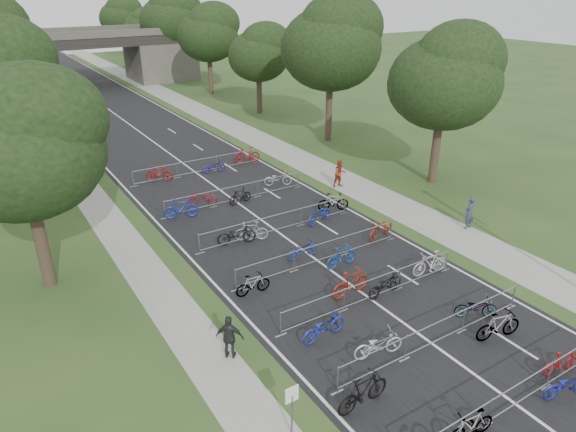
# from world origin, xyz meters

# --- Properties ---
(ground) EXTENTS (200.00, 200.00, 0.00)m
(ground) POSITION_xyz_m (0.00, 0.00, 0.00)
(ground) COLOR #28471E
(ground) RESTS_ON ground
(road) EXTENTS (11.00, 140.00, 0.01)m
(road) POSITION_xyz_m (0.00, 50.00, 0.01)
(road) COLOR black
(road) RESTS_ON ground
(sidewalk_right) EXTENTS (3.00, 140.00, 0.01)m
(sidewalk_right) POSITION_xyz_m (8.00, 50.00, 0.01)
(sidewalk_right) COLOR gray
(sidewalk_right) RESTS_ON ground
(sidewalk_left) EXTENTS (2.00, 140.00, 0.01)m
(sidewalk_left) POSITION_xyz_m (-7.50, 50.00, 0.01)
(sidewalk_left) COLOR gray
(sidewalk_left) RESTS_ON ground
(lane_markings) EXTENTS (0.12, 140.00, 0.00)m
(lane_markings) POSITION_xyz_m (0.00, 50.00, 0.00)
(lane_markings) COLOR silver
(lane_markings) RESTS_ON ground
(overpass_bridge) EXTENTS (31.00, 8.00, 7.05)m
(overpass_bridge) POSITION_xyz_m (0.00, 65.00, 3.53)
(overpass_bridge) COLOR #484640
(overpass_bridge) RESTS_ON ground
(park_sign) EXTENTS (0.45, 0.06, 1.83)m
(park_sign) POSITION_xyz_m (-6.80, 3.00, 1.27)
(park_sign) COLOR #4C4C51
(park_sign) RESTS_ON ground
(tree_left_0) EXTENTS (6.72, 6.72, 10.25)m
(tree_left_0) POSITION_xyz_m (-11.39, 15.93, 6.49)
(tree_left_0) COLOR #33261C
(tree_left_0) RESTS_ON ground
(tree_right_0) EXTENTS (7.17, 7.17, 10.93)m
(tree_right_0) POSITION_xyz_m (13.11, 15.93, 6.92)
(tree_right_0) COLOR #33261C
(tree_right_0) RESTS_ON ground
(tree_right_1) EXTENTS (8.18, 8.18, 12.47)m
(tree_right_1) POSITION_xyz_m (13.11, 27.93, 7.90)
(tree_right_1) COLOR #33261C
(tree_right_1) RESTS_ON ground
(tree_right_2) EXTENTS (6.16, 6.16, 9.39)m
(tree_right_2) POSITION_xyz_m (13.11, 39.93, 5.95)
(tree_right_2) COLOR #33261C
(tree_right_2) RESTS_ON ground
(tree_right_3) EXTENTS (7.17, 7.17, 10.93)m
(tree_right_3) POSITION_xyz_m (13.11, 51.93, 6.92)
(tree_right_3) COLOR #33261C
(tree_right_3) RESTS_ON ground
(tree_right_4) EXTENTS (8.18, 8.18, 12.47)m
(tree_right_4) POSITION_xyz_m (13.11, 63.93, 7.90)
(tree_right_4) COLOR #33261C
(tree_right_4) RESTS_ON ground
(tree_right_5) EXTENTS (6.16, 6.16, 9.39)m
(tree_right_5) POSITION_xyz_m (13.11, 75.93, 5.95)
(tree_right_5) COLOR #33261C
(tree_right_5) RESTS_ON ground
(tree_right_6) EXTENTS (7.17, 7.17, 10.93)m
(tree_right_6) POSITION_xyz_m (13.11, 87.93, 6.92)
(tree_right_6) COLOR #33261C
(tree_right_6) RESTS_ON ground
(barrier_row_0) EXTENTS (9.70, 0.08, 1.10)m
(barrier_row_0) POSITION_xyz_m (0.00, 0.00, 0.55)
(barrier_row_0) COLOR #979A9F
(barrier_row_0) RESTS_ON ground
(barrier_row_1) EXTENTS (9.70, 0.08, 1.10)m
(barrier_row_1) POSITION_xyz_m (0.00, 3.60, 0.55)
(barrier_row_1) COLOR #979A9F
(barrier_row_1) RESTS_ON ground
(barrier_row_2) EXTENTS (9.70, 0.08, 1.10)m
(barrier_row_2) POSITION_xyz_m (0.00, 7.20, 0.55)
(barrier_row_2) COLOR #979A9F
(barrier_row_2) RESTS_ON ground
(barrier_row_3) EXTENTS (9.70, 0.08, 1.10)m
(barrier_row_3) POSITION_xyz_m (0.00, 11.00, 0.55)
(barrier_row_3) COLOR #979A9F
(barrier_row_3) RESTS_ON ground
(barrier_row_4) EXTENTS (9.70, 0.08, 1.10)m
(barrier_row_4) POSITION_xyz_m (0.00, 15.00, 0.55)
(barrier_row_4) COLOR #979A9F
(barrier_row_4) RESTS_ON ground
(barrier_row_5) EXTENTS (9.70, 0.08, 1.10)m
(barrier_row_5) POSITION_xyz_m (0.00, 20.00, 0.55)
(barrier_row_5) COLOR #979A9F
(barrier_row_5) RESTS_ON ground
(barrier_row_6) EXTENTS (9.70, 0.08, 1.10)m
(barrier_row_6) POSITION_xyz_m (0.00, 26.00, 0.55)
(barrier_row_6) COLOR #979A9F
(barrier_row_6) RESTS_ON ground
(bike_1) EXTENTS (1.78, 0.71, 1.04)m
(bike_1) POSITION_xyz_m (-2.41, -0.03, 0.52)
(bike_1) COLOR #979A9F
(bike_1) RESTS_ON ground
(bike_2) EXTENTS (1.96, 1.09, 0.98)m
(bike_2) POSITION_xyz_m (1.69, -0.53, 0.49)
(bike_2) COLOR navy
(bike_2) RESTS_ON ground
(bike_3) EXTENTS (1.68, 0.84, 0.97)m
(bike_3) POSITION_xyz_m (2.57, 0.18, 0.48)
(bike_3) COLOR maroon
(bike_3) RESTS_ON ground
(bike_4) EXTENTS (2.12, 0.69, 1.26)m
(bike_4) POSITION_xyz_m (-4.30, 2.68, 0.63)
(bike_4) COLOR black
(bike_4) RESTS_ON ground
(bike_5) EXTENTS (2.07, 1.08, 1.03)m
(bike_5) POSITION_xyz_m (-2.22, 4.30, 0.52)
(bike_5) COLOR #B8BAC1
(bike_5) RESTS_ON ground
(bike_6) EXTENTS (2.06, 1.01, 1.19)m
(bike_6) POSITION_xyz_m (2.33, 2.62, 0.60)
(bike_6) COLOR #979A9F
(bike_6) RESTS_ON ground
(bike_7) EXTENTS (1.80, 1.41, 0.91)m
(bike_7) POSITION_xyz_m (2.77, 4.01, 0.46)
(bike_7) COLOR #979A9F
(bike_7) RESTS_ON ground
(bike_8) EXTENTS (2.07, 0.84, 1.06)m
(bike_8) POSITION_xyz_m (-3.29, 6.20, 0.53)
(bike_8) COLOR #1D299F
(bike_8) RESTS_ON ground
(bike_9) EXTENTS (2.09, 0.71, 1.24)m
(bike_9) POSITION_xyz_m (-0.54, 8.00, 0.62)
(bike_9) COLOR maroon
(bike_9) RESTS_ON ground
(bike_10) EXTENTS (2.07, 0.89, 1.06)m
(bike_10) POSITION_xyz_m (0.75, 7.22, 0.53)
(bike_10) COLOR black
(bike_10) RESTS_ON ground
(bike_11) EXTENTS (1.99, 0.78, 1.16)m
(bike_11) POSITION_xyz_m (3.69, 7.40, 0.58)
(bike_11) COLOR #B0AFB7
(bike_11) RESTS_ON ground
(bike_12) EXTENTS (1.67, 0.55, 0.99)m
(bike_12) POSITION_xyz_m (-4.09, 10.34, 0.50)
(bike_12) COLOR #979A9F
(bike_12) RESTS_ON ground
(bike_13) EXTENTS (1.78, 0.67, 0.92)m
(bike_13) POSITION_xyz_m (-0.47, 11.89, 0.46)
(bike_13) COLOR navy
(bike_13) RESTS_ON ground
(bike_14) EXTENTS (1.86, 0.62, 1.10)m
(bike_14) POSITION_xyz_m (0.65, 10.18, 0.55)
(bike_14) COLOR navy
(bike_14) RESTS_ON ground
(bike_15) EXTENTS (2.18, 1.25, 1.09)m
(bike_15) POSITION_xyz_m (4.30, 11.47, 0.54)
(bike_15) COLOR maroon
(bike_15) RESTS_ON ground
(bike_16) EXTENTS (2.16, 1.25, 1.07)m
(bike_16) POSITION_xyz_m (-2.52, 14.98, 0.54)
(bike_16) COLOR black
(bike_16) RESTS_ON ground
(bike_17) EXTENTS (1.84, 1.22, 1.08)m
(bike_17) POSITION_xyz_m (-1.69, 14.89, 0.54)
(bike_17) COLOR #96979D
(bike_17) RESTS_ON ground
(bike_18) EXTENTS (2.10, 1.23, 1.04)m
(bike_18) POSITION_xyz_m (2.62, 14.74, 0.52)
(bike_18) COLOR navy
(bike_18) RESTS_ON ground
(bike_19) EXTENTS (1.93, 1.22, 1.12)m
(bike_19) POSITION_xyz_m (4.30, 15.68, 0.56)
(bike_19) COLOR #979A9F
(bike_19) RESTS_ON ground
(bike_20) EXTENTS (2.10, 1.11, 1.21)m
(bike_20) POSITION_xyz_m (-3.76, 19.55, 0.61)
(bike_20) COLOR #1C2C9B
(bike_20) RESTS_ON ground
(bike_21) EXTENTS (1.83, 1.39, 0.92)m
(bike_21) POSITION_xyz_m (-1.89, 20.69, 0.46)
(bike_21) COLOR maroon
(bike_21) RESTS_ON ground
(bike_22) EXTENTS (1.71, 0.75, 0.99)m
(bike_22) POSITION_xyz_m (0.11, 19.62, 0.50)
(bike_22) COLOR black
(bike_22) RESTS_ON ground
(bike_23) EXTENTS (1.95, 1.35, 0.97)m
(bike_23) POSITION_xyz_m (3.67, 21.01, 0.49)
(bike_23) COLOR #A09FA6
(bike_23) RESTS_ON ground
(bike_25) EXTENTS (1.85, 1.45, 1.12)m
(bike_25) POSITION_xyz_m (-2.76, 26.08, 0.56)
(bike_25) COLOR maroon
(bike_25) RESTS_ON ground
(bike_26) EXTENTS (1.78, 0.78, 0.91)m
(bike_26) POSITION_xyz_m (1.11, 25.68, 0.45)
(bike_26) COLOR navy
(bike_26) RESTS_ON ground
(bike_27) EXTENTS (2.10, 0.91, 1.22)m
(bike_27) POSITION_xyz_m (4.16, 26.32, 0.61)
(bike_27) COLOR maroon
(bike_27) RESTS_ON ground
(pedestrian_a) EXTENTS (0.74, 0.55, 1.86)m
(pedestrian_a) POSITION_xyz_m (9.20, 9.78, 0.93)
(pedestrian_a) COLOR #2F3046
(pedestrian_a) RESTS_ON ground
(pedestrian_b) EXTENTS (0.98, 0.81, 1.83)m
(pedestrian_b) POSITION_xyz_m (7.04, 18.62, 0.91)
(pedestrian_b) COLOR maroon
(pedestrian_b) RESTS_ON ground
(pedestrian_c) EXTENTS (1.07, 0.98, 1.75)m
(pedestrian_c) POSITION_xyz_m (-6.80, 7.14, 0.88)
(pedestrian_c) COLOR #242527
(pedestrian_c) RESTS_ON ground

